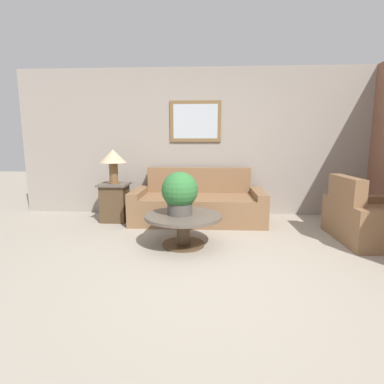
{
  "coord_description": "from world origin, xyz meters",
  "views": [
    {
      "loc": [
        -0.18,
        -2.81,
        1.33
      ],
      "look_at": [
        -0.42,
        1.56,
        0.58
      ],
      "focal_mm": 28.0,
      "sensor_mm": 36.0,
      "label": 1
    }
  ],
  "objects_px": {
    "table_lamp": "(113,159)",
    "couch_main": "(198,205)",
    "armchair": "(370,221)",
    "coffee_table": "(183,223)",
    "potted_plant_on_table": "(180,192)",
    "side_table": "(115,202)"
  },
  "relations": [
    {
      "from": "table_lamp",
      "to": "couch_main",
      "type": "bearing_deg",
      "value": 3.09
    },
    {
      "from": "armchair",
      "to": "potted_plant_on_table",
      "type": "bearing_deg",
      "value": 96.4
    },
    {
      "from": "coffee_table",
      "to": "table_lamp",
      "type": "xyz_separation_m",
      "value": [
        -1.25,
        1.15,
        0.75
      ]
    },
    {
      "from": "couch_main",
      "to": "table_lamp",
      "type": "relative_size",
      "value": 3.86
    },
    {
      "from": "couch_main",
      "to": "armchair",
      "type": "height_order",
      "value": "same"
    },
    {
      "from": "potted_plant_on_table",
      "to": "table_lamp",
      "type": "bearing_deg",
      "value": 136.67
    },
    {
      "from": "coffee_table",
      "to": "side_table",
      "type": "distance_m",
      "value": 1.7
    },
    {
      "from": "table_lamp",
      "to": "potted_plant_on_table",
      "type": "relative_size",
      "value": 1.03
    },
    {
      "from": "side_table",
      "to": "coffee_table",
      "type": "bearing_deg",
      "value": -42.72
    },
    {
      "from": "table_lamp",
      "to": "coffee_table",
      "type": "bearing_deg",
      "value": -42.72
    },
    {
      "from": "armchair",
      "to": "table_lamp",
      "type": "relative_size",
      "value": 2.03
    },
    {
      "from": "coffee_table",
      "to": "side_table",
      "type": "height_order",
      "value": "side_table"
    },
    {
      "from": "armchair",
      "to": "potted_plant_on_table",
      "type": "xyz_separation_m",
      "value": [
        -2.53,
        -0.31,
        0.41
      ]
    },
    {
      "from": "armchair",
      "to": "coffee_table",
      "type": "xyz_separation_m",
      "value": [
        -2.48,
        -0.33,
        0.02
      ]
    },
    {
      "from": "couch_main",
      "to": "table_lamp",
      "type": "distance_m",
      "value": 1.59
    },
    {
      "from": "couch_main",
      "to": "side_table",
      "type": "bearing_deg",
      "value": -176.91
    },
    {
      "from": "side_table",
      "to": "potted_plant_on_table",
      "type": "xyz_separation_m",
      "value": [
        1.2,
        -1.14,
        0.37
      ]
    },
    {
      "from": "potted_plant_on_table",
      "to": "couch_main",
      "type": "bearing_deg",
      "value": 81.18
    },
    {
      "from": "couch_main",
      "to": "side_table",
      "type": "height_order",
      "value": "couch_main"
    },
    {
      "from": "coffee_table",
      "to": "potted_plant_on_table",
      "type": "relative_size",
      "value": 1.8
    },
    {
      "from": "table_lamp",
      "to": "potted_plant_on_table",
      "type": "distance_m",
      "value": 1.69
    },
    {
      "from": "couch_main",
      "to": "table_lamp",
      "type": "xyz_separation_m",
      "value": [
        -1.39,
        -0.08,
        0.77
      ]
    }
  ]
}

